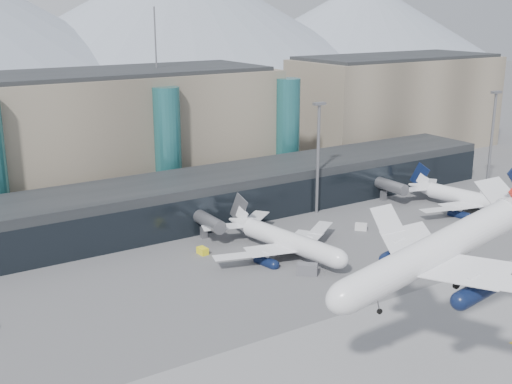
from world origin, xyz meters
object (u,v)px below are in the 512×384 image
veh_b (203,251)px  veh_c (307,269)px  lightmast_mid (318,152)px  jet_parked_mid (278,232)px  lightmast_right (492,135)px  jet_parked_right (461,193)px  veh_g (361,227)px  veh_e (496,208)px  hero_jet (453,236)px

veh_b → veh_c: bearing=-154.2°
lightmast_mid → jet_parked_mid: (-21.60, -15.68, -10.41)m
lightmast_right → veh_b: 85.63m
lightmast_right → jet_parked_right: 23.44m
jet_parked_mid → veh_c: size_ratio=9.08×
jet_parked_right → veh_g: size_ratio=12.94×
jet_parked_mid → veh_e: (57.33, -6.30, -3.12)m
hero_jet → veh_c: hero_jet is taller
lightmast_right → veh_g: bearing=-172.3°
lightmast_mid → lightmast_right: (50.00, -8.00, 0.00)m
veh_c → jet_parked_mid: bearing=122.8°
veh_b → lightmast_right: bearing=-94.2°
lightmast_right → jet_parked_mid: size_ratio=0.78×
jet_parked_mid → jet_parked_right: jet_parked_mid is taller
lightmast_mid → jet_parked_right: bearing=-27.3°
lightmast_mid → lightmast_right: 50.64m
jet_parked_right → veh_e: (5.23, -6.27, -3.04)m
lightmast_right → hero_jet: (-77.04, -53.78, 3.98)m
hero_jet → lightmast_mid: bearing=72.9°
veh_e → veh_g: (-35.14, 7.27, -0.17)m
lightmast_mid → lightmast_right: same height
veh_g → veh_c: bearing=-105.4°
lightmast_right → jet_parked_mid: bearing=-173.9°
hero_jet → veh_b: (-7.47, 52.90, -17.73)m
lightmast_mid → lightmast_right: bearing=-9.1°
veh_c → jet_parked_right: bearing=54.0°
lightmast_mid → jet_parked_mid: size_ratio=0.78×
lightmast_mid → veh_b: (-34.51, -8.89, -13.75)m
veh_g → jet_parked_right: bearing=44.5°
veh_b → veh_c: veh_c is taller
lightmast_right → jet_parked_mid: lightmast_right is taller
jet_parked_mid → veh_e: jet_parked_mid is taller
jet_parked_right → hero_jet: bearing=117.1°
lightmast_mid → lightmast_right: size_ratio=1.00×
lightmast_mid → veh_e: (35.73, -21.99, -13.53)m
lightmast_mid → veh_c: (-23.44, -27.60, -13.41)m
veh_c → veh_g: (24.03, 12.88, -0.28)m
lightmast_right → jet_parked_mid: (-71.60, -7.68, -10.41)m
lightmast_right → jet_parked_right: (-19.50, -7.72, -10.49)m
hero_jet → jet_parked_mid: hero_jet is taller
hero_jet → veh_b: 56.29m
hero_jet → veh_e: (62.77, 39.80, -17.51)m
jet_parked_mid → veh_b: jet_parked_mid is taller
hero_jet → veh_c: (3.60, 34.18, -17.40)m
hero_jet → veh_e: size_ratio=11.51×
jet_parked_right → veh_e: size_ratio=10.24×
jet_parked_right → veh_c: bearing=90.8°
lightmast_mid → veh_b: lightmast_mid is taller
lightmast_right → veh_c: (-73.44, -19.60, -13.41)m
veh_b → veh_c: size_ratio=0.64×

